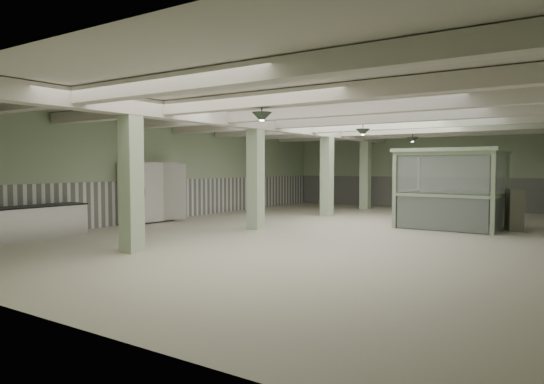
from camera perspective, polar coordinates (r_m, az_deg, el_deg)
The scene contains 25 objects.
floor at distance 15.16m, azimuth 8.04°, elevation -4.60°, with size 20.00×20.00×0.00m, color beige.
ceiling at distance 15.11m, azimuth 8.14°, elevation 9.06°, with size 14.00×20.00×0.02m, color beige.
wall_back at distance 24.44m, azimuth 18.16°, elevation 2.39°, with size 14.00×0.02×3.60m, color #9FB490.
wall_front at distance 7.35m, azimuth -27.43°, elevation 1.13°, with size 14.00×0.02×3.60m, color #9FB490.
wall_left at distance 19.09m, azimuth -11.29°, elevation 2.35°, with size 0.02×20.00×3.60m, color #9FB490.
wainscot_left at distance 19.12m, azimuth -11.20°, elevation -0.79°, with size 0.05×19.90×1.50m, color silver.
wainscot_back at distance 24.45m, azimuth 18.10°, elevation -0.07°, with size 13.90×0.05×1.50m, color silver.
girder at distance 16.31m, azimuth 0.09°, elevation 7.87°, with size 0.45×19.90×0.40m, color beige.
beam_a at distance 8.96m, azimuth -13.28°, elevation 12.07°, with size 13.90×0.35×0.32m, color beige.
beam_b at distance 10.81m, azimuth -3.43°, elevation 10.56°, with size 13.90×0.35×0.32m, color beige.
beam_c at distance 12.89m, azimuth 3.33°, elevation 9.34°, with size 13.90×0.35×0.32m, color beige.
beam_d at distance 15.09m, azimuth 8.14°, elevation 8.38°, with size 13.90×0.35×0.32m, color beige.
beam_e at distance 17.38m, azimuth 11.68°, elevation 7.64°, with size 13.90×0.35×0.32m, color beige.
beam_f at distance 19.71m, azimuth 14.39°, elevation 7.05°, with size 13.90×0.35×0.32m, color beige.
beam_g at distance 22.09m, azimuth 16.51°, elevation 6.57°, with size 13.90×0.35×0.32m, color beige.
column_a at distance 11.71m, azimuth -16.25°, elevation 1.92°, with size 0.42×0.42×3.60m, color #B0CAA3.
column_b at distance 15.42m, azimuth -1.95°, elevation 2.27°, with size 0.42×0.42×3.60m, color #B0CAA3.
column_c at distance 19.72m, azimuth 6.48°, elevation 2.41°, with size 0.42×0.42×3.60m, color #B0CAA3.
column_d at distance 23.36m, azimuth 10.93°, elevation 2.46°, with size 0.42×0.42×3.60m, color #B0CAA3.
pendant_front at distance 10.48m, azimuth -1.21°, elevation 8.77°, with size 0.44×0.44×0.22m, color #29372A.
pendant_mid at distance 15.31m, azimuth 10.63°, elevation 6.89°, with size 0.44×0.44×0.22m, color #29372A.
pendant_back at distance 20.01m, azimuth 16.21°, elevation 5.90°, with size 0.44×0.44×0.22m, color #29372A.
walkin_cooler at distance 17.68m, azimuth -14.23°, elevation -0.15°, with size 1.08×2.30×2.10m.
guard_booth at distance 16.94m, azimuth 20.38°, elevation 1.97°, with size 3.24×2.76×2.58m.
filing_cabinet at distance 16.84m, azimuth 26.63°, elevation -1.90°, with size 0.42×0.60×1.30m, color #616151.
Camera 1 is at (6.41, -13.59, 2.00)m, focal length 32.00 mm.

